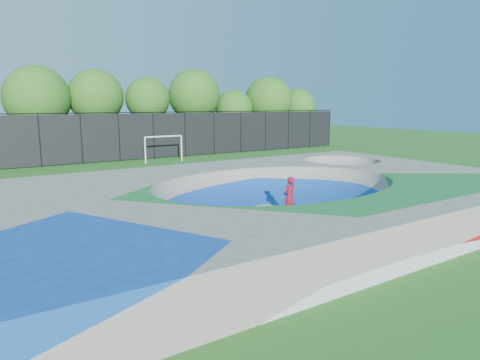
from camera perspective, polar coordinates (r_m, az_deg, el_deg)
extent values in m
plane|color=#1D5417|center=(18.35, 4.98, -4.78)|extent=(120.00, 120.00, 0.00)
cube|color=gray|center=(18.18, 5.01, -2.50)|extent=(22.00, 14.00, 1.50)
imported|color=red|center=(17.94, 6.60, -2.31)|extent=(0.71, 0.55, 1.74)
cube|color=black|center=(18.14, 6.55, -4.91)|extent=(0.81, 0.40, 0.05)
cylinder|color=silver|center=(34.77, -12.52, 3.85)|extent=(0.12, 0.12, 2.11)
cylinder|color=silver|center=(36.01, -7.81, 4.21)|extent=(0.12, 0.12, 2.11)
cylinder|color=silver|center=(35.27, -10.18, 5.74)|extent=(3.16, 0.12, 0.12)
cylinder|color=black|center=(35.35, -25.14, 4.77)|extent=(0.09, 0.09, 4.00)
cylinder|color=black|center=(35.90, -20.40, 5.16)|extent=(0.09, 0.09, 4.00)
cylinder|color=black|center=(36.69, -15.82, 5.51)|extent=(0.09, 0.09, 4.00)
cylinder|color=black|center=(37.70, -11.46, 5.80)|extent=(0.09, 0.09, 4.00)
cylinder|color=black|center=(38.92, -7.34, 6.05)|extent=(0.09, 0.09, 4.00)
cylinder|color=black|center=(40.32, -3.49, 6.25)|extent=(0.09, 0.09, 4.00)
cylinder|color=black|center=(41.89, 0.09, 6.42)|extent=(0.09, 0.09, 4.00)
cylinder|color=black|center=(43.62, 3.41, 6.54)|extent=(0.09, 0.09, 4.00)
cylinder|color=black|center=(45.47, 6.46, 6.64)|extent=(0.09, 0.09, 4.00)
cylinder|color=black|center=(47.44, 9.26, 6.72)|extent=(0.09, 0.09, 4.00)
cylinder|color=black|center=(49.52, 11.84, 6.77)|extent=(0.09, 0.09, 4.00)
cube|color=black|center=(36.69, -15.82, 5.51)|extent=(48.00, 0.03, 3.80)
cylinder|color=black|center=(36.60, -15.97, 8.63)|extent=(48.00, 0.08, 0.08)
cylinder|color=#403120|center=(41.12, -25.05, 4.79)|extent=(0.44, 0.44, 3.13)
sphere|color=#245717|center=(41.00, -25.44, 9.84)|extent=(5.50, 5.50, 5.50)
cylinder|color=#403120|center=(42.17, -18.41, 5.60)|extent=(0.44, 0.44, 3.51)
sphere|color=#245717|center=(42.08, -18.68, 10.52)|extent=(4.99, 4.99, 4.99)
cylinder|color=#403120|center=(42.50, -12.04, 5.97)|extent=(0.44, 0.44, 3.59)
sphere|color=#245717|center=(42.40, -12.21, 10.50)|extent=(4.18, 4.18, 4.18)
cylinder|color=#403120|center=(45.68, -6.05, 6.41)|extent=(0.44, 0.44, 3.60)
sphere|color=#245717|center=(45.59, -6.14, 11.19)|extent=(5.34, 5.34, 5.34)
cylinder|color=#403120|center=(47.47, -0.83, 6.03)|extent=(0.44, 0.44, 2.65)
sphere|color=#245717|center=(47.35, -0.84, 9.48)|extent=(4.09, 4.09, 4.09)
cylinder|color=#403120|center=(50.65, 3.78, 6.47)|extent=(0.44, 0.44, 3.00)
sphere|color=#245717|center=(50.55, 3.83, 10.51)|extent=(5.52, 5.52, 5.52)
cylinder|color=#403120|center=(53.49, 7.60, 6.44)|extent=(0.44, 0.44, 2.72)
sphere|color=#245717|center=(53.39, 7.68, 9.66)|extent=(4.38, 4.38, 4.38)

